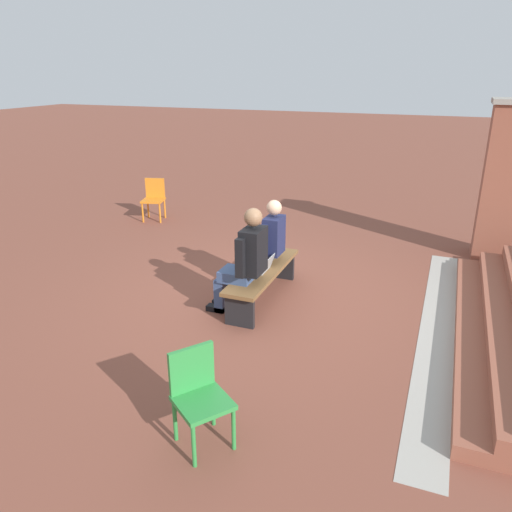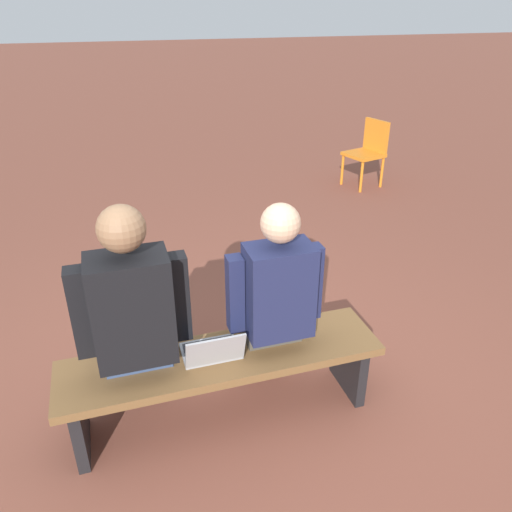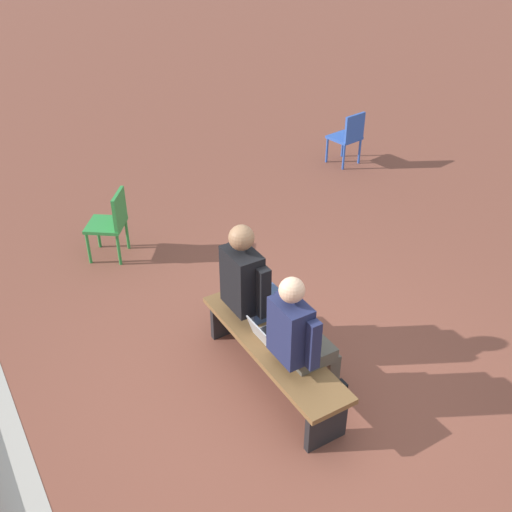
{
  "view_description": "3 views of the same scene",
  "coord_description": "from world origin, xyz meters",
  "px_view_note": "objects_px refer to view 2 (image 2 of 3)",
  "views": [
    {
      "loc": [
        5.9,
        2.22,
        2.97
      ],
      "look_at": [
        0.51,
        0.1,
        0.78
      ],
      "focal_mm": 35.0,
      "sensor_mm": 36.0,
      "label": 1
    },
    {
      "loc": [
        0.61,
        2.22,
        2.21
      ],
      "look_at": [
        -0.15,
        -0.2,
        0.9
      ],
      "focal_mm": 35.0,
      "sensor_mm": 36.0,
      "label": 2
    },
    {
      "loc": [
        -3.19,
        2.22,
        3.88
      ],
      "look_at": [
        0.64,
        -0.09,
        1.02
      ],
      "focal_mm": 42.0,
      "sensor_mm": 36.0,
      "label": 3
    }
  ],
  "objects_px": {
    "person_adult": "(133,318)",
    "laptop": "(212,350)",
    "bench": "(223,368)",
    "person_student": "(272,300)",
    "plastic_chair_near_bench_right": "(369,149)"
  },
  "relations": [
    {
      "from": "laptop",
      "to": "plastic_chair_near_bench_right",
      "type": "height_order",
      "value": "plastic_chair_near_bench_right"
    },
    {
      "from": "bench",
      "to": "laptop",
      "type": "height_order",
      "value": "laptop"
    },
    {
      "from": "bench",
      "to": "laptop",
      "type": "bearing_deg",
      "value": 11.87
    },
    {
      "from": "person_student",
      "to": "plastic_chair_near_bench_right",
      "type": "xyz_separation_m",
      "value": [
        -2.49,
        -3.39,
        -0.23
      ]
    },
    {
      "from": "bench",
      "to": "plastic_chair_near_bench_right",
      "type": "height_order",
      "value": "plastic_chair_near_bench_right"
    },
    {
      "from": "person_student",
      "to": "plastic_chair_near_bench_right",
      "type": "distance_m",
      "value": 4.22
    },
    {
      "from": "person_student",
      "to": "plastic_chair_near_bench_right",
      "type": "bearing_deg",
      "value": -126.3
    },
    {
      "from": "laptop",
      "to": "person_adult",
      "type": "bearing_deg",
      "value": -12.0
    },
    {
      "from": "person_adult",
      "to": "laptop",
      "type": "xyz_separation_m",
      "value": [
        -0.39,
        0.08,
        -0.24
      ]
    },
    {
      "from": "laptop",
      "to": "person_student",
      "type": "bearing_deg",
      "value": -168.02
    },
    {
      "from": "bench",
      "to": "person_adult",
      "type": "height_order",
      "value": "person_adult"
    },
    {
      "from": "person_student",
      "to": "person_adult",
      "type": "bearing_deg",
      "value": -0.36
    },
    {
      "from": "person_adult",
      "to": "laptop",
      "type": "height_order",
      "value": "person_adult"
    },
    {
      "from": "bench",
      "to": "laptop",
      "type": "distance_m",
      "value": 0.16
    },
    {
      "from": "person_student",
      "to": "person_adult",
      "type": "relative_size",
      "value": 0.94
    }
  ]
}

